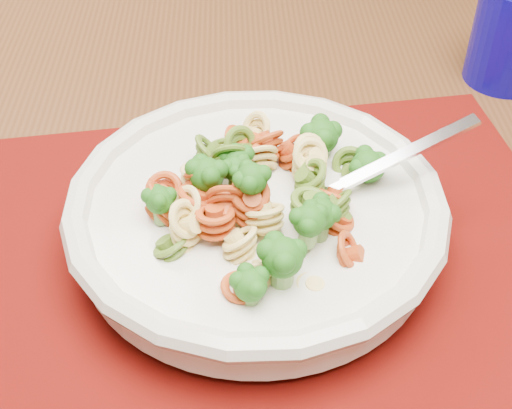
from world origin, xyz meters
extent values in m
cube|color=#4D2C15|center=(0.14, -0.02, 0.70)|extent=(1.53, 1.11, 0.04)
cube|color=#510B03|center=(0.09, -0.15, 0.72)|extent=(0.48, 0.38, 0.00)
cylinder|color=silver|center=(0.08, -0.14, 0.73)|extent=(0.12, 0.12, 0.01)
cylinder|color=silver|center=(0.08, -0.14, 0.75)|extent=(0.27, 0.27, 0.03)
torus|color=silver|center=(0.08, -0.14, 0.76)|extent=(0.29, 0.29, 0.02)
camera|label=1|loc=(0.00, -0.52, 1.12)|focal=50.00mm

